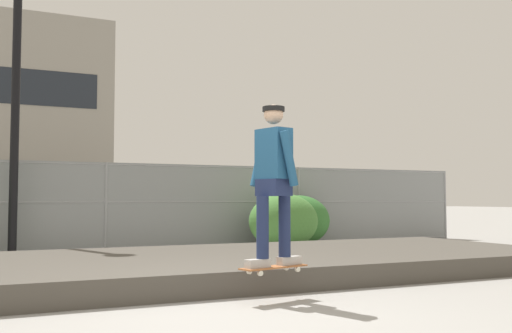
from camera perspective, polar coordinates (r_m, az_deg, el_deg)
ground_plane at (r=5.72m, az=-2.11°, el=-14.16°), size 120.00×120.00×0.00m
gravel_berm at (r=8.09m, az=-9.15°, el=-9.86°), size 12.20×3.75×0.29m
skateboard at (r=6.18m, az=1.78°, el=-9.97°), size 0.82×0.39×0.07m
skater at (r=6.14m, az=1.76°, el=-0.76°), size 0.72×0.62×1.72m
chain_fence at (r=12.44m, az=-14.65°, el=-3.82°), size 18.41×0.06×1.85m
street_lamp at (r=12.30m, az=-22.55°, el=13.20°), size 0.44×0.44×7.32m
shrub_center at (r=12.56m, az=2.75°, el=-5.42°), size 1.56×1.27×1.20m
shrub_right at (r=13.50m, az=4.25°, el=-5.34°), size 1.51×1.24×1.17m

